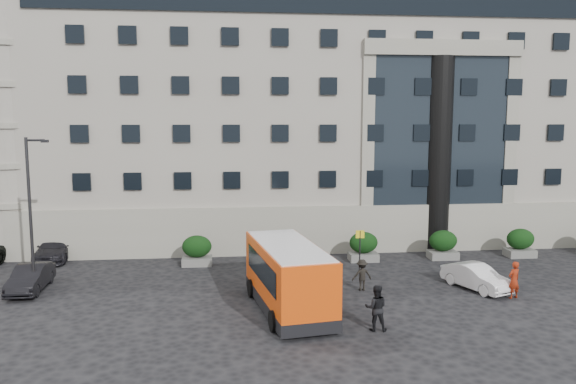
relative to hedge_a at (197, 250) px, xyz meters
name	(u,v)px	position (x,y,z in m)	size (l,w,h in m)	color
ground	(272,304)	(4.00, -7.80, -0.93)	(120.00, 120.00, 0.00)	black
civic_building	(322,118)	(10.00, 14.20, 8.07)	(44.00, 24.00, 18.00)	gray
entrance_column	(438,155)	(16.00, 2.50, 5.57)	(1.80, 1.80, 13.00)	black
hedge_a	(197,250)	(0.00, 0.00, 0.00)	(1.80, 1.26, 1.84)	#5A5A57
hedge_b	(281,248)	(5.20, 0.00, 0.00)	(1.80, 1.26, 1.84)	#5A5A57
hedge_c	(363,246)	(10.40, 0.00, 0.00)	(1.80, 1.26, 1.84)	#5A5A57
hedge_d	(443,244)	(15.60, 0.00, 0.00)	(1.80, 1.26, 1.84)	#5A5A57
hedge_e	(520,243)	(20.80, 0.00, 0.00)	(1.80, 1.26, 1.84)	#5A5A57
street_lamp	(31,209)	(-7.94, -4.80, 3.44)	(1.16, 0.18, 8.00)	#262628
bus_stop_sign	(360,244)	(9.50, -2.80, 0.80)	(0.50, 0.08, 2.52)	#262628
minibus	(288,274)	(4.71, -8.75, 0.79)	(3.73, 7.81, 3.13)	#E3460A
red_truck	(8,225)	(-13.41, 6.34, 0.62)	(3.61, 6.02, 3.03)	#9A260B
parked_car_b	(30,278)	(-8.34, -4.34, -0.25)	(1.44, 4.13, 1.36)	black
parked_car_c	(56,248)	(-9.09, 2.46, -0.23)	(1.97, 4.84, 1.40)	black
white_taxi	(476,277)	(14.89, -6.49, -0.27)	(1.39, 3.97, 1.31)	silver
pedestrian_a	(514,280)	(16.09, -8.14, 0.01)	(0.68, 0.45, 1.87)	maroon
pedestrian_b	(376,308)	(8.14, -11.63, 0.06)	(0.96, 0.75, 1.97)	black
pedestrian_c	(362,275)	(8.86, -6.06, -0.11)	(1.06, 0.61, 1.64)	black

